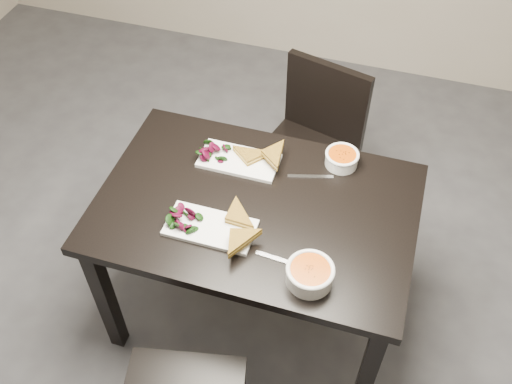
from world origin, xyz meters
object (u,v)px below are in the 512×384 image
at_px(chair_far, 313,139).
at_px(soup_bowl_far, 342,158).
at_px(plate_near, 210,228).
at_px(table, 256,221).
at_px(soup_bowl_near, 310,274).
at_px(plate_far, 239,161).

bearing_deg(chair_far, soup_bowl_far, -49.75).
bearing_deg(soup_bowl_far, plate_near, -129.67).
distance_m(table, chair_far, 0.72).
xyz_separation_m(chair_far, soup_bowl_far, (0.19, -0.40, 0.30)).
xyz_separation_m(table, chair_far, (0.07, 0.70, -0.17)).
xyz_separation_m(table, soup_bowl_near, (0.27, -0.27, 0.14)).
bearing_deg(soup_bowl_far, plate_far, -164.39).
bearing_deg(table, soup_bowl_near, -44.93).
height_order(chair_far, soup_bowl_near, chair_far).
bearing_deg(soup_bowl_near, soup_bowl_far, 90.79).
distance_m(table, plate_near, 0.23).
height_order(plate_near, soup_bowl_far, soup_bowl_far).
xyz_separation_m(plate_far, soup_bowl_far, (0.39, 0.11, 0.03)).
bearing_deg(table, chair_far, 83.90).
bearing_deg(plate_near, table, 52.62).
height_order(table, plate_near, plate_near).
relative_size(chair_far, plate_near, 2.63).
xyz_separation_m(chair_far, plate_far, (-0.21, -0.51, 0.27)).
bearing_deg(soup_bowl_near, table, 135.07).
bearing_deg(plate_far, soup_bowl_far, 15.61).
height_order(chair_far, soup_bowl_far, chair_far).
relative_size(chair_far, plate_far, 2.67).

